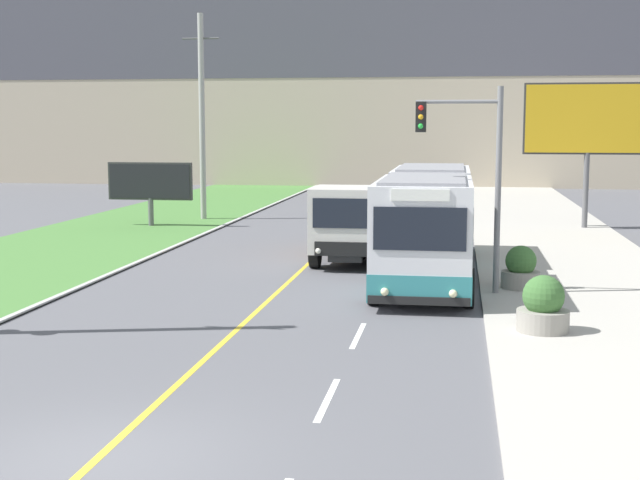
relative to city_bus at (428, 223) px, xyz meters
name	(u,v)px	position (x,y,z in m)	size (l,w,h in m)	color
ground_plane	(95,461)	(-3.96, -15.90, -1.61)	(300.00, 300.00, 0.00)	#56565B
lane_marking_centre	(187,398)	(-3.55, -13.01, -1.61)	(2.88, 140.00, 0.01)	gold
apartment_block_background	(397,34)	(-3.96, 42.59, 9.81)	(80.00, 8.04, 22.85)	#BCAD93
city_bus	(428,223)	(0.00, 0.00, 0.00)	(2.66, 11.97, 3.17)	silver
dump_truck	(353,225)	(-2.53, 1.98, -0.32)	(2.44, 6.71, 2.58)	black
utility_pole_far	(202,116)	(-11.31, 14.68, 3.34)	(1.80, 0.28, 9.79)	#9E9E99
traffic_light_mast	(473,163)	(1.26, -2.98, 1.94)	(2.28, 0.32, 5.56)	slate
billboard_large	(588,122)	(6.40, 13.18, 3.05)	(5.50, 0.24, 6.36)	#59595B
billboard_small	(150,183)	(-12.81, 11.40, 0.36)	(3.89, 0.24, 2.88)	#59595B
planter_round_near	(543,307)	(2.77, -7.40, -0.99)	(1.14, 1.14, 1.24)	gray
planter_round_second	(521,269)	(2.64, -2.17, -1.02)	(1.06, 1.06, 1.18)	gray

